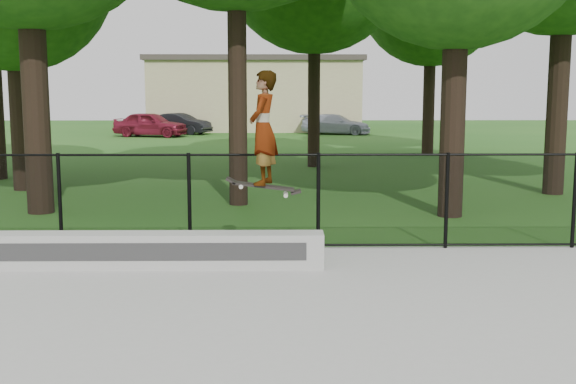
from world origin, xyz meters
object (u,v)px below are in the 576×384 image
Objects in this scene: car_c at (336,124)px; car_b at (180,124)px; car_a at (150,124)px; skater_airborne at (263,131)px; grind_ledge at (150,250)px.

car_b is at bearing 102.51° from car_c.
car_b is at bearing -16.79° from car_a.
car_c is at bearing 83.65° from skater_airborne.
car_b is 0.90× the size of car_c.
grind_ledge is 1.42× the size of car_c.
car_a is 28.30m from skater_airborne.
car_b is 8.43m from car_c.
skater_airborne is at bearing -147.71° from car_b.
car_a is at bearing 114.60° from car_c.
car_c is at bearing 80.52° from grind_ledge.
grind_ledge is 1.57× the size of car_b.
skater_airborne reaches higher than grind_ledge.
car_a is 2.24× the size of skater_airborne.
car_a reaches higher than car_c.
car_a reaches higher than grind_ledge.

